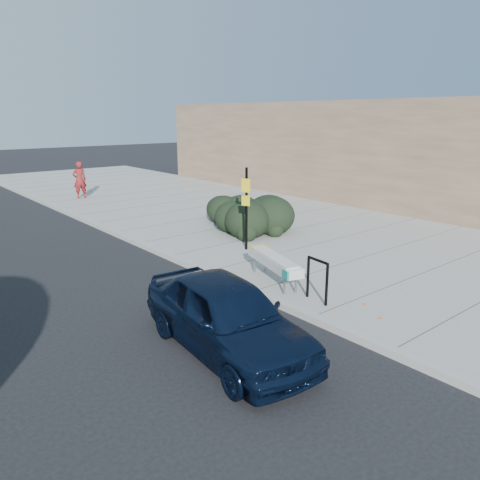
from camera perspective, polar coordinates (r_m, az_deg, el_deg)
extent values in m
plane|color=black|center=(11.99, 1.86, -6.86)|extent=(120.00, 120.00, 0.00)
cube|color=gray|center=(19.12, 4.53, 1.69)|extent=(11.20, 50.00, 0.15)
cube|color=#9E9E99|center=(15.85, -10.19, -1.28)|extent=(0.22, 50.00, 0.17)
cube|color=brown|center=(24.27, 22.75, 9.58)|extent=(6.00, 36.00, 5.00)
cylinder|color=gray|center=(11.66, 5.44, -5.58)|extent=(0.05, 0.05, 0.46)
cylinder|color=gray|center=(11.81, 6.81, -5.36)|extent=(0.05, 0.05, 0.46)
cylinder|color=gray|center=(13.21, 1.79, -3.03)|extent=(0.05, 0.05, 0.46)
cylinder|color=gray|center=(13.34, 3.04, -2.87)|extent=(0.05, 0.05, 0.46)
cylinder|color=gray|center=(12.36, 3.51, -3.38)|extent=(0.58, 1.75, 0.04)
cylinder|color=gray|center=(12.50, 4.83, -3.20)|extent=(0.58, 1.75, 0.04)
cube|color=#B2B2B2|center=(12.38, 4.19, -2.59)|extent=(1.17, 2.42, 0.25)
cube|color=yellow|center=(13.16, 2.38, -0.89)|extent=(0.61, 0.60, 0.02)
cube|color=teal|center=(11.37, 5.57, -4.24)|extent=(0.13, 0.28, 0.23)
cylinder|color=black|center=(11.05, 10.53, -5.41)|extent=(0.07, 0.07, 1.02)
cylinder|color=black|center=(11.50, 8.29, -4.48)|extent=(0.07, 0.07, 1.02)
cylinder|color=black|center=(11.11, 9.50, -2.47)|extent=(0.14, 0.66, 0.07)
cube|color=black|center=(15.18, 0.79, 3.76)|extent=(0.08, 0.08, 2.71)
cube|color=yellow|center=(15.01, 0.71, 6.65)|extent=(0.13, 0.30, 0.44)
cube|color=yellow|center=(15.09, 0.70, 4.81)|extent=(0.13, 0.28, 0.33)
ellipsoid|color=black|center=(18.41, -0.55, 4.01)|extent=(2.72, 4.53, 1.60)
imported|color=black|center=(9.09, -1.62, -9.17)|extent=(2.17, 4.51, 1.49)
imported|color=maroon|center=(26.47, -18.96, 6.94)|extent=(0.73, 0.50, 1.94)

